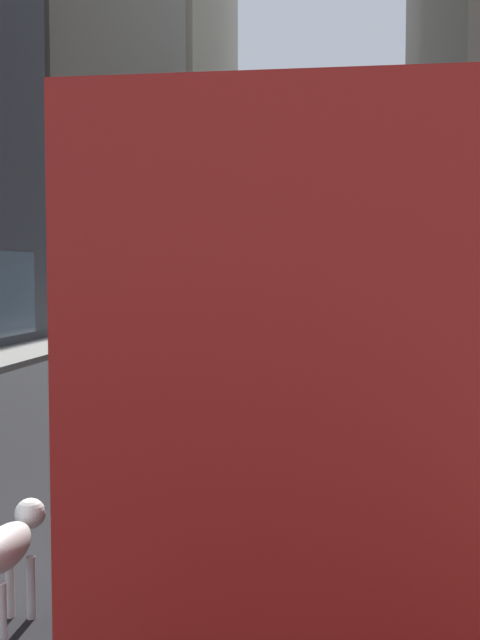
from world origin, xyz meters
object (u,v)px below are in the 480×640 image
at_px(car_grey_wagon, 230,300).
at_px(car_blue_hatchback, 343,306).
at_px(car_silver_sedan, 309,301).
at_px(dalmatian_dog, 10,547).
at_px(transit_bus, 340,308).

xyz_separation_m(car_grey_wagon, car_blue_hatchback, (5.60, -6.40, 0.00)).
relative_size(car_silver_sedan, dalmatian_dog, 4.31).
distance_m(transit_bus, car_silver_sedan, 28.10).
xyz_separation_m(car_grey_wagon, car_silver_sedan, (4.00, -0.92, 0.00)).
bearing_deg(car_grey_wagon, transit_bus, -79.05).
height_order(transit_bus, car_silver_sedan, transit_bus).
height_order(car_blue_hatchback, car_silver_sedan, same).
distance_m(transit_bus, car_grey_wagon, 29.51).
bearing_deg(car_blue_hatchback, car_silver_sedan, 106.26).
distance_m(car_silver_sedan, dalmatian_dog, 32.69).
xyz_separation_m(car_blue_hatchback, car_silver_sedan, (-1.60, 5.49, -0.00)).
relative_size(transit_bus, car_grey_wagon, 2.60).
bearing_deg(transit_bus, dalmatian_dog, -113.09).
bearing_deg(car_silver_sedan, car_blue_hatchback, -73.74).
bearing_deg(car_grey_wagon, car_silver_sedan, -12.92).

